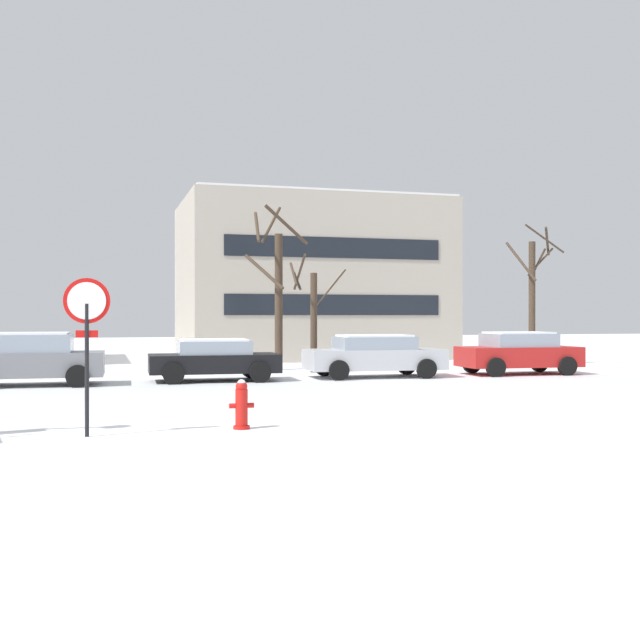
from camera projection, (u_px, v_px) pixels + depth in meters
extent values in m
plane|color=white|center=(138.00, 420.00, 15.09)|extent=(120.00, 120.00, 0.00)
cube|color=silver|center=(131.00, 402.00, 18.30)|extent=(80.00, 8.68, 0.00)
cylinder|color=black|center=(87.00, 370.00, 13.00)|extent=(0.07, 0.07, 2.21)
cylinder|color=red|center=(87.00, 301.00, 12.99)|extent=(0.76, 0.07, 0.76)
cylinder|color=white|center=(87.00, 301.00, 12.98)|extent=(0.62, 0.07, 0.62)
cube|color=red|center=(87.00, 334.00, 13.00)|extent=(0.36, 0.05, 0.12)
cylinder|color=white|center=(87.00, 298.00, 13.00)|extent=(0.42, 0.05, 0.42)
cylinder|color=red|center=(242.00, 427.00, 13.90)|extent=(0.30, 0.30, 0.06)
cylinder|color=red|center=(242.00, 407.00, 13.90)|extent=(0.22, 0.22, 0.65)
sphere|color=red|center=(242.00, 387.00, 13.89)|extent=(0.21, 0.21, 0.21)
cylinder|color=red|center=(233.00, 406.00, 13.85)|extent=(0.12, 0.09, 0.09)
cylinder|color=red|center=(250.00, 405.00, 13.94)|extent=(0.12, 0.09, 0.09)
sphere|color=white|center=(242.00, 384.00, 13.89)|extent=(0.15, 0.15, 0.15)
cube|color=slate|center=(33.00, 364.00, 22.55)|extent=(4.02, 1.98, 0.69)
cube|color=#8C99A8|center=(33.00, 343.00, 22.55)|extent=(2.24, 1.77, 0.51)
cube|color=white|center=(33.00, 333.00, 22.55)|extent=(2.03, 1.63, 0.06)
cylinder|color=black|center=(81.00, 372.00, 23.77)|extent=(0.65, 0.24, 0.64)
cylinder|color=black|center=(77.00, 376.00, 21.95)|extent=(0.65, 0.24, 0.64)
cube|color=black|center=(214.00, 363.00, 24.16)|extent=(4.02, 1.96, 0.56)
cube|color=#8C99A8|center=(214.00, 348.00, 24.16)|extent=(2.23, 1.76, 0.41)
cube|color=white|center=(214.00, 340.00, 24.16)|extent=(2.03, 1.62, 0.06)
cylinder|color=black|center=(251.00, 368.00, 25.38)|extent=(0.65, 0.24, 0.64)
cylinder|color=black|center=(260.00, 372.00, 23.56)|extent=(0.65, 0.24, 0.64)
cylinder|color=black|center=(170.00, 369.00, 24.76)|extent=(0.65, 0.24, 0.64)
cylinder|color=black|center=(173.00, 374.00, 22.95)|extent=(0.65, 0.24, 0.64)
cube|color=silver|center=(374.00, 359.00, 25.60)|extent=(4.54, 1.96, 0.66)
cube|color=#8C99A8|center=(374.00, 343.00, 25.60)|extent=(2.52, 1.75, 0.41)
cube|color=white|center=(374.00, 336.00, 25.60)|extent=(2.29, 1.61, 0.06)
cylinder|color=black|center=(406.00, 365.00, 26.85)|extent=(0.65, 0.24, 0.64)
cylinder|color=black|center=(427.00, 369.00, 25.06)|extent=(0.65, 0.24, 0.64)
cylinder|color=black|center=(324.00, 367.00, 26.15)|extent=(0.65, 0.24, 0.64)
cylinder|color=black|center=(339.00, 370.00, 24.36)|extent=(0.65, 0.24, 0.64)
cube|color=red|center=(519.00, 357.00, 26.98)|extent=(4.11, 1.95, 0.68)
cube|color=#8C99A8|center=(519.00, 340.00, 26.98)|extent=(2.29, 1.74, 0.45)
cube|color=white|center=(519.00, 333.00, 26.98)|extent=(2.08, 1.61, 0.06)
cylinder|color=black|center=(539.00, 363.00, 28.19)|extent=(0.65, 0.24, 0.64)
cylinder|color=black|center=(567.00, 366.00, 26.40)|extent=(0.65, 0.24, 0.64)
cylinder|color=black|center=(472.00, 364.00, 27.56)|extent=(0.65, 0.24, 0.64)
cylinder|color=black|center=(496.00, 367.00, 25.77)|extent=(0.65, 0.24, 0.64)
cylinder|color=#423326|center=(314.00, 323.00, 27.89)|extent=(0.24, 0.24, 3.55)
cylinder|color=#423326|center=(331.00, 288.00, 28.39)|extent=(0.71, 1.52, 1.29)
cylinder|color=#423326|center=(294.00, 274.00, 27.75)|extent=(0.24, 1.50, 0.91)
cylinder|color=#423326|center=(297.00, 281.00, 27.75)|extent=(0.17, 1.26, 0.70)
cylinder|color=#423326|center=(532.00, 303.00, 31.89)|extent=(0.27, 0.27, 5.04)
cylinder|color=#423326|center=(521.00, 261.00, 31.45)|extent=(0.65, 1.45, 1.66)
cylinder|color=#423326|center=(540.00, 262.00, 32.28)|extent=(0.60, 1.15, 1.11)
cylinder|color=#423326|center=(539.00, 261.00, 32.03)|extent=(0.18, 0.81, 0.96)
cylinder|color=#423326|center=(547.00, 241.00, 31.67)|extent=(0.84, 1.07, 1.08)
cylinder|color=#423326|center=(545.00, 239.00, 31.04)|extent=(1.81, 0.15, 1.12)
cylinder|color=#423326|center=(279.00, 302.00, 29.22)|extent=(0.30, 0.30, 5.08)
cylinder|color=#423326|center=(271.00, 225.00, 29.52)|extent=(0.91, 0.55, 1.44)
cylinder|color=#423326|center=(286.00, 225.00, 28.46)|extent=(1.71, 0.34, 1.42)
cylinder|color=#423326|center=(264.00, 272.00, 28.50)|extent=(1.24, 1.48, 1.36)
cylinder|color=#423326|center=(257.00, 227.00, 29.08)|extent=(0.32, 1.69, 1.31)
cylinder|color=#423326|center=(300.00, 272.00, 29.43)|extent=(0.09, 1.67, 1.29)
cube|color=#B2A899|center=(309.00, 281.00, 38.27)|extent=(12.22, 8.61, 7.49)
cube|color=white|center=(309.00, 203.00, 38.25)|extent=(11.97, 8.44, 0.10)
cube|color=black|center=(335.00, 305.00, 34.12)|extent=(9.77, 0.04, 0.90)
cube|color=black|center=(335.00, 248.00, 34.11)|extent=(9.77, 0.04, 0.90)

